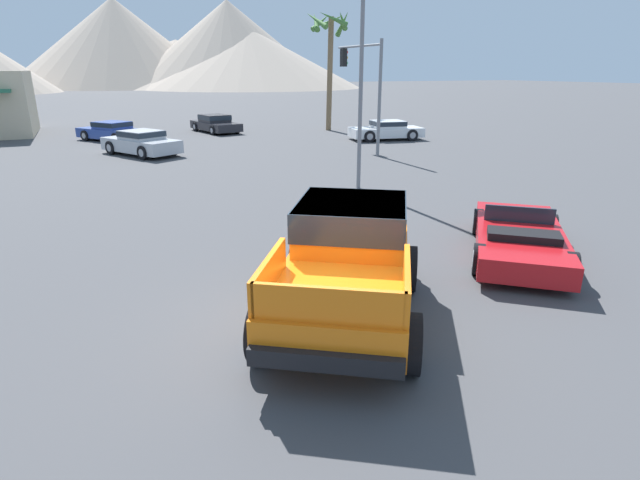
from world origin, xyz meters
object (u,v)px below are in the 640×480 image
object	(u,v)px
parked_car_silver	(141,142)
parked_car_dark	(215,123)
orange_pickup_truck	(348,255)
parked_car_blue	(112,131)
street_lamp_post	(362,43)
parked_car_white	(386,130)
palm_tree_tall	(329,41)
traffic_light_main	(363,74)
red_convertible_car	(519,238)

from	to	relation	value
parked_car_silver	parked_car_dark	bearing A→B (deg)	26.38
orange_pickup_truck	parked_car_dark	bearing A→B (deg)	114.94
orange_pickup_truck	parked_car_blue	bearing A→B (deg)	129.13
street_lamp_post	parked_car_silver	bearing A→B (deg)	119.30
parked_car_blue	parked_car_dark	world-z (taller)	parked_car_dark
orange_pickup_truck	parked_car_white	bearing A→B (deg)	90.20
parked_car_silver	parked_car_dark	size ratio (longest dim) A/B	0.98
parked_car_blue	street_lamp_post	size ratio (longest dim) A/B	0.56
parked_car_silver	palm_tree_tall	size ratio (longest dim) A/B	0.60
orange_pickup_truck	street_lamp_post	distance (m)	10.37
traffic_light_main	parked_car_dark	bearing A→B (deg)	22.45
traffic_light_main	street_lamp_post	world-z (taller)	street_lamp_post
red_convertible_car	parked_car_dark	world-z (taller)	parked_car_dark
parked_car_blue	parked_car_dark	xyz separation A→B (m)	(6.64, 1.78, 0.01)
street_lamp_post	palm_tree_tall	world-z (taller)	street_lamp_post
red_convertible_car	parked_car_blue	world-z (taller)	parked_car_blue
parked_car_silver	orange_pickup_truck	bearing A→B (deg)	-114.56
red_convertible_car	parked_car_blue	size ratio (longest dim) A/B	1.01
parked_car_blue	street_lamp_post	bearing A→B (deg)	-102.74
orange_pickup_truck	traffic_light_main	xyz separation A→B (m)	(9.13, 15.74, 2.76)
street_lamp_post	traffic_light_main	bearing A→B (deg)	60.09
parked_car_white	parked_car_blue	bearing A→B (deg)	78.46
parked_car_blue	traffic_light_main	xyz separation A→B (m)	(11.42, -9.78, 3.22)
red_convertible_car	palm_tree_tall	xyz separation A→B (m)	(7.02, 24.23, 5.41)
red_convertible_car	parked_car_silver	world-z (taller)	parked_car_silver
traffic_light_main	street_lamp_post	size ratio (longest dim) A/B	0.66
parked_car_silver	parked_car_blue	bearing A→B (deg)	70.71
street_lamp_post	red_convertible_car	bearing A→B (deg)	-90.72
parked_car_white	parked_car_dark	xyz separation A→B (m)	(-8.40, 8.26, 0.00)
palm_tree_tall	traffic_light_main	bearing A→B (deg)	-106.05
traffic_light_main	parked_car_silver	bearing A→B (deg)	71.14
parked_car_dark	street_lamp_post	distance (m)	19.45
parked_car_silver	palm_tree_tall	distance (m)	15.20
parked_car_silver	street_lamp_post	world-z (taller)	street_lamp_post
red_convertible_car	parked_car_silver	distance (m)	19.50
red_convertible_car	street_lamp_post	xyz separation A→B (m)	(0.10, 7.56, 4.43)
red_convertible_car	parked_car_blue	distance (m)	25.74
red_convertible_car	traffic_light_main	xyz separation A→B (m)	(4.36, 14.97, 3.38)
parked_car_white	parked_car_silver	distance (m)	14.05
orange_pickup_truck	traffic_light_main	distance (m)	18.40
red_convertible_car	traffic_light_main	bearing A→B (deg)	115.14
parked_car_dark	palm_tree_tall	distance (m)	9.39
orange_pickup_truck	parked_car_blue	xyz separation A→B (m)	(-2.29, 25.52, -0.46)
parked_car_silver	street_lamp_post	xyz separation A→B (m)	(6.16, -10.97, 4.23)
parked_car_dark	traffic_light_main	xyz separation A→B (m)	(4.78, -11.56, 3.21)
parked_car_dark	traffic_light_main	bearing A→B (deg)	100.52
parked_car_silver	traffic_light_main	world-z (taller)	traffic_light_main
orange_pickup_truck	palm_tree_tall	distance (m)	28.05
parked_car_blue	parked_car_dark	size ratio (longest dim) A/B	0.97
parked_car_dark	street_lamp_post	bearing A→B (deg)	79.62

